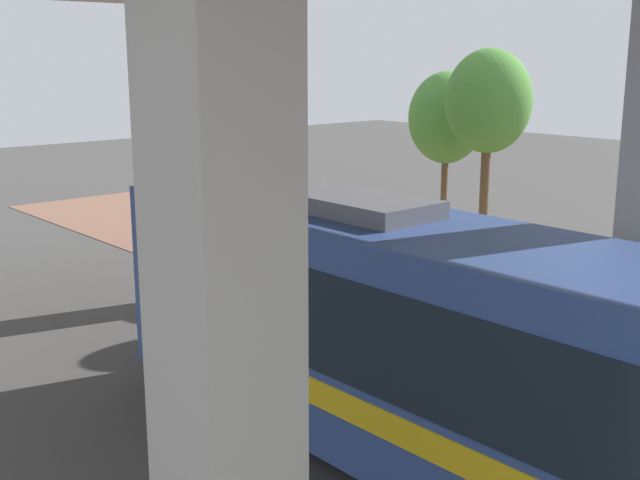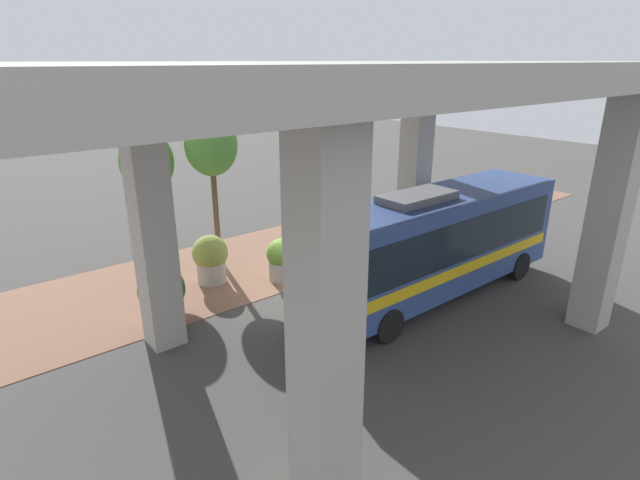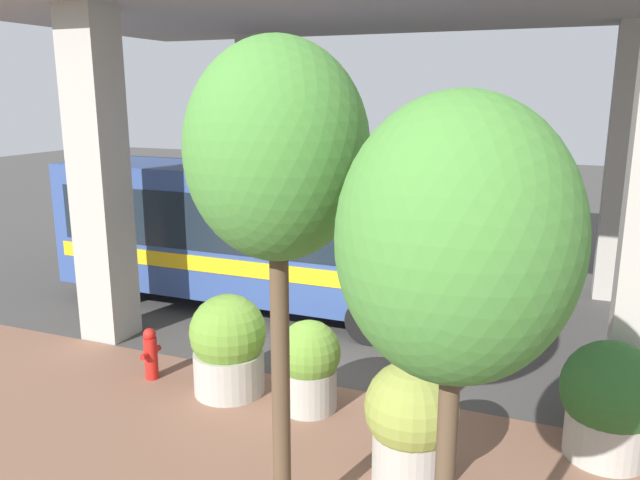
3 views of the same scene
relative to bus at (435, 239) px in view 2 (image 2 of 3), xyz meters
The scene contains 11 objects.
ground_plane 4.87m from the bus, 137.28° to the right, with size 80.00×80.00×0.00m, color #474442.
sidewalk_strip 7.23m from the bus, 154.30° to the right, with size 6.00×40.00×0.02m.
overpass 5.44m from the bus, 76.33° to the right, with size 9.40×18.20×7.42m.
bus is the anchor object (origin of this frame).
fire_hydrant 4.48m from the bus, behind, with size 0.50×0.24×1.00m.
planter_front 5.37m from the bus, 142.66° to the right, with size 1.06×1.06×1.54m.
planter_middle 8.67m from the bus, 116.71° to the right, with size 1.38×1.38×1.76m.
planter_back 4.58m from the bus, 158.28° to the right, with size 1.33×1.33×1.79m.
planter_extra 7.70m from the bus, 136.72° to the right, with size 1.24×1.24×1.75m.
street_tree_near 10.41m from the bus, 143.10° to the right, with size 1.90×1.90×5.18m.
street_tree_far 8.59m from the bus, 150.10° to the right, with size 1.91×1.91×5.72m.
Camera 2 is at (12.72, -9.42, 7.46)m, focal length 28.00 mm.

